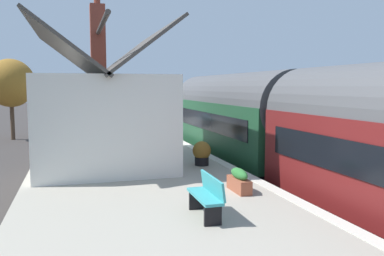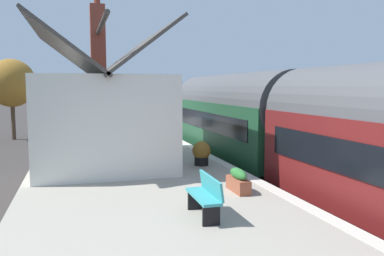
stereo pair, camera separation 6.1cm
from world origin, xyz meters
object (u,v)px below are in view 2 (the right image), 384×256
object	(u,v)px
planter_corner_building	(201,153)
planter_bench_right	(158,133)
planter_under_sign	(238,181)
planter_by_door	(104,133)
bench_mid_platform	(115,121)
bench_near_building	(206,195)
planter_edge_near	(79,132)
station_building	(101,115)
planter_bench_left	(73,127)
lamp_post_platform	(151,91)
tree_behind_building	(12,83)

from	to	relation	value
planter_corner_building	planter_bench_right	distance (m)	5.18
planter_under_sign	planter_by_door	bearing A→B (deg)	14.54
bench_mid_platform	planter_by_door	xyz separation A→B (m)	(-6.69, 1.20, -0.01)
planter_under_sign	planter_bench_right	bearing A→B (deg)	2.32
bench_near_building	planter_edge_near	bearing A→B (deg)	9.61
station_building	bench_near_building	xyz separation A→B (m)	(-7.17, -1.69, -1.23)
station_building	planter_bench_left	bearing A→B (deg)	6.69
bench_mid_platform	planter_corner_building	xyz separation A→B (m)	(-13.63, -1.69, -0.03)
planter_bench_left	planter_bench_right	distance (m)	6.81
planter_corner_building	lamp_post_platform	xyz separation A→B (m)	(12.03, -0.42, 2.05)
planter_bench_left	planter_bench_right	xyz separation A→B (m)	(-5.62, -3.85, 0.14)
planter_under_sign	planter_bench_right	distance (m)	8.82
planter_bench_left	planter_under_sign	size ratio (longest dim) A/B	0.84
planter_under_sign	bench_near_building	bearing A→B (deg)	139.35
station_building	bench_mid_platform	world-z (taller)	station_building
tree_behind_building	planter_by_door	bearing A→B (deg)	-151.44
lamp_post_platform	planter_corner_building	bearing A→B (deg)	177.99
bench_mid_platform	planter_under_sign	distance (m)	17.35
planter_edge_near	planter_bench_right	world-z (taller)	planter_bench_right
planter_bench_right	planter_bench_left	bearing A→B (deg)	34.40
lamp_post_platform	planter_by_door	bearing A→B (deg)	146.98
planter_under_sign	planter_corner_building	distance (m)	3.66
station_building	planter_by_door	bearing A→B (deg)	-4.50
planter_by_door	lamp_post_platform	world-z (taller)	lamp_post_platform
lamp_post_platform	tree_behind_building	bearing A→B (deg)	60.22
planter_under_sign	lamp_post_platform	distance (m)	15.85
tree_behind_building	planter_under_sign	bearing A→B (deg)	-158.26
planter_under_sign	planter_by_door	world-z (taller)	planter_by_door
planter_by_door	planter_edge_near	bearing A→B (deg)	28.70
planter_under_sign	planter_bench_right	size ratio (longest dim) A/B	0.94
planter_bench_left	station_building	bearing A→B (deg)	-173.31
planter_bench_left	planter_bench_right	bearing A→B (deg)	-145.60
planter_under_sign	planter_bench_right	world-z (taller)	planter_bench_right
station_building	planter_edge_near	xyz separation A→B (m)	(7.25, 0.76, -1.41)
planter_under_sign	tree_behind_building	distance (m)	22.49
planter_edge_near	planter_bench_right	distance (m)	5.28
planter_under_sign	planter_by_door	distance (m)	10.95
station_building	planter_corner_building	size ratio (longest dim) A/B	8.40
planter_bench_right	lamp_post_platform	size ratio (longest dim) A/B	0.29
planter_by_door	lamp_post_platform	distance (m)	6.40
bench_near_building	planter_bench_left	size ratio (longest dim) A/B	1.69
station_building	lamp_post_platform	bearing A→B (deg)	-19.96
bench_near_building	bench_mid_platform	distance (m)	18.99
bench_mid_platform	lamp_post_platform	bearing A→B (deg)	-127.04
planter_bench_right	lamp_post_platform	bearing A→B (deg)	-7.61
station_building	tree_behind_building	size ratio (longest dim) A/B	1.31
tree_behind_building	planter_corner_building	bearing A→B (deg)	-153.79
bench_mid_platform	lamp_post_platform	xyz separation A→B (m)	(-1.59, -2.11, 2.02)
planter_edge_near	planter_by_door	size ratio (longest dim) A/B	1.01
station_building	planter_bench_left	size ratio (longest dim) A/B	8.88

